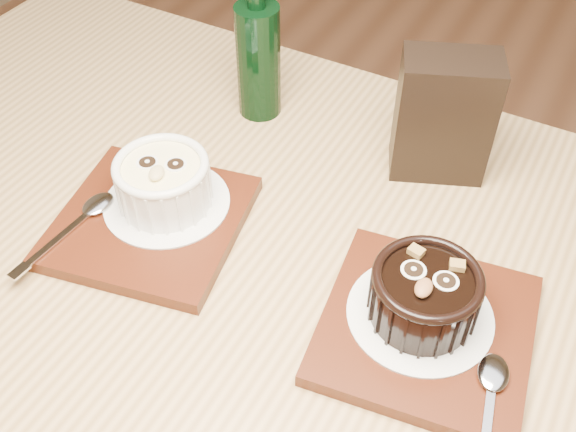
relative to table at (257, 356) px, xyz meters
name	(u,v)px	position (x,y,z in m)	size (l,w,h in m)	color
table	(257,356)	(0.00, 0.00, 0.00)	(1.21, 0.82, 0.75)	olive
tray_left	(151,222)	(-0.14, 0.03, 0.10)	(0.18, 0.18, 0.01)	#4B1C0C
doily_left	(167,203)	(-0.14, 0.06, 0.11)	(0.13, 0.13, 0.00)	white
ramekin_white	(163,181)	(-0.14, 0.06, 0.14)	(0.10, 0.10, 0.06)	white
spoon_left	(73,225)	(-0.20, -0.01, 0.11)	(0.03, 0.13, 0.01)	#BABDC3
tray_right	(426,329)	(0.15, 0.04, 0.10)	(0.18, 0.18, 0.01)	#4B1C0C
doily_right	(420,314)	(0.14, 0.05, 0.11)	(0.13, 0.13, 0.00)	white
ramekin_dark	(425,293)	(0.14, 0.05, 0.14)	(0.09, 0.09, 0.06)	black
spoon_right	(489,410)	(0.22, -0.02, 0.11)	(0.03, 0.13, 0.01)	#BABDC3
condiment_stand	(444,116)	(0.08, 0.26, 0.16)	(0.10, 0.06, 0.14)	black
green_bottle	(258,57)	(-0.14, 0.26, 0.17)	(0.05, 0.05, 0.19)	black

